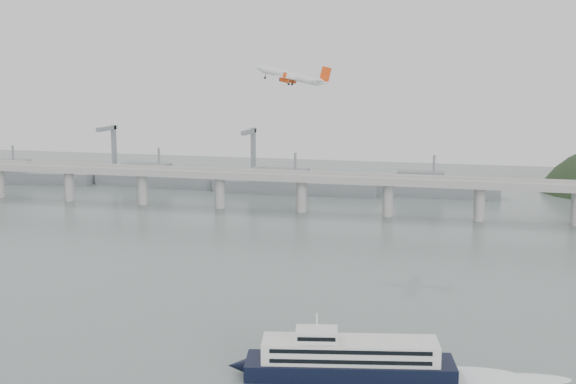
# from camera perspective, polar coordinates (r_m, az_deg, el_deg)

# --- Properties ---
(ground) EXTENTS (900.00, 900.00, 0.00)m
(ground) POSITION_cam_1_polar(r_m,az_deg,el_deg) (251.72, -3.22, -10.10)
(ground) COLOR slate
(ground) RESTS_ON ground
(bridge) EXTENTS (800.00, 22.00, 23.90)m
(bridge) POSITION_cam_1_polar(r_m,az_deg,el_deg) (437.27, 4.67, 0.61)
(bridge) COLOR #9A9A97
(bridge) RESTS_ON ground
(distant_fleet) EXTENTS (453.00, 60.90, 40.00)m
(distant_fleet) POSITION_cam_1_polar(r_m,az_deg,el_deg) (547.09, -10.22, 1.03)
(distant_fleet) COLOR slate
(distant_fleet) RESTS_ON ground
(ferry) EXTENTS (92.73, 30.32, 17.65)m
(ferry) POSITION_cam_1_polar(r_m,az_deg,el_deg) (214.87, 4.60, -12.23)
(ferry) COLOR black
(ferry) RESTS_ON ground
(airliner) EXTENTS (34.87, 31.46, 10.30)m
(airliner) POSITION_cam_1_polar(r_m,az_deg,el_deg) (332.75, 0.30, 8.57)
(airliner) COLOR silver
(airliner) RESTS_ON ground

